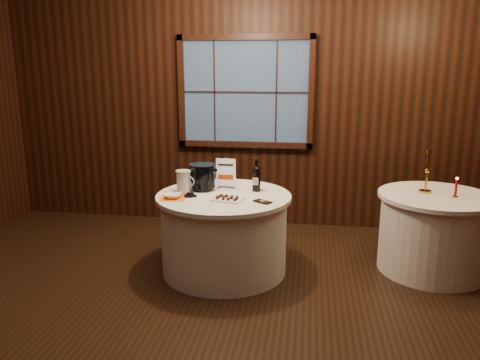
% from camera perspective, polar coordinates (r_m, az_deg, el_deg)
% --- Properties ---
extents(ground, '(6.00, 6.00, 0.00)m').
position_cam_1_polar(ground, '(3.83, -4.75, -17.03)').
color(ground, black).
rests_on(ground, ground).
extents(back_wall, '(6.00, 0.10, 3.00)m').
position_cam_1_polar(back_wall, '(5.75, 0.66, 9.64)').
color(back_wall, black).
rests_on(back_wall, ground).
extents(main_table, '(1.28, 1.28, 0.77)m').
position_cam_1_polar(main_table, '(4.55, -1.96, -6.43)').
color(main_table, white).
rests_on(main_table, ground).
extents(side_table, '(1.08, 1.08, 0.77)m').
position_cam_1_polar(side_table, '(4.91, 22.48, -5.95)').
color(side_table, white).
rests_on(side_table, ground).
extents(sign_stand, '(0.19, 0.10, 0.31)m').
position_cam_1_polar(sign_stand, '(4.62, -1.72, 0.24)').
color(sign_stand, '#B9B9C0').
rests_on(sign_stand, main_table).
extents(port_bottle_left, '(0.07, 0.07, 0.27)m').
position_cam_1_polar(port_bottle_left, '(4.57, 1.97, 0.25)').
color(port_bottle_left, black).
rests_on(port_bottle_left, main_table).
extents(port_bottle_right, '(0.08, 0.08, 0.33)m').
position_cam_1_polar(port_bottle_right, '(4.52, 2.02, 0.38)').
color(port_bottle_right, black).
rests_on(port_bottle_right, main_table).
extents(ice_bucket, '(0.25, 0.25, 0.26)m').
position_cam_1_polar(ice_bucket, '(4.57, -4.54, 0.43)').
color(ice_bucket, black).
rests_on(ice_bucket, main_table).
extents(chocolate_plate, '(0.31, 0.24, 0.04)m').
position_cam_1_polar(chocolate_plate, '(4.23, -1.52, -2.29)').
color(chocolate_plate, white).
rests_on(chocolate_plate, main_table).
extents(chocolate_box, '(0.18, 0.16, 0.01)m').
position_cam_1_polar(chocolate_box, '(4.18, 2.78, -2.66)').
color(chocolate_box, black).
rests_on(chocolate_box, main_table).
extents(grape_bunch, '(0.18, 0.07, 0.04)m').
position_cam_1_polar(grape_bunch, '(4.35, -6.13, -1.83)').
color(grape_bunch, black).
rests_on(grape_bunch, main_table).
extents(glass_pitcher, '(0.19, 0.15, 0.21)m').
position_cam_1_polar(glass_pitcher, '(4.53, -6.87, -0.12)').
color(glass_pitcher, silver).
rests_on(glass_pitcher, main_table).
extents(orange_napkin, '(0.26, 0.26, 0.00)m').
position_cam_1_polar(orange_napkin, '(4.35, -8.17, -2.19)').
color(orange_napkin, orange).
rests_on(orange_napkin, main_table).
extents(cracker_bowl, '(0.17, 0.17, 0.04)m').
position_cam_1_polar(cracker_bowl, '(4.34, -8.18, -1.93)').
color(cracker_bowl, white).
rests_on(cracker_bowl, orange_napkin).
extents(brass_candlestick, '(0.12, 0.12, 0.42)m').
position_cam_1_polar(brass_candlestick, '(4.81, 21.79, 0.32)').
color(brass_candlestick, '#BC8A3A').
rests_on(brass_candlestick, side_table).
extents(red_candle, '(0.05, 0.05, 0.19)m').
position_cam_1_polar(red_candle, '(4.74, 24.82, -1.06)').
color(red_candle, '#BC8A3A').
rests_on(red_candle, side_table).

